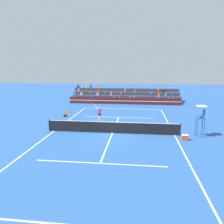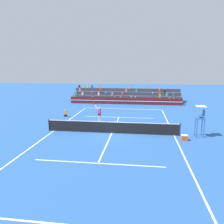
% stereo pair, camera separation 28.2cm
% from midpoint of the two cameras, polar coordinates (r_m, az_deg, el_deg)
% --- Properties ---
extents(ground_plane, '(120.00, 120.00, 0.00)m').
position_cam_midpoint_polar(ground_plane, '(19.87, -0.30, -5.52)').
color(ground_plane, '#285699').
extents(court_lines, '(11.10, 23.90, 0.01)m').
position_cam_midpoint_polar(court_lines, '(19.87, -0.30, -5.51)').
color(court_lines, white).
rests_on(court_lines, ground).
extents(tennis_net, '(12.00, 0.10, 1.10)m').
position_cam_midpoint_polar(tennis_net, '(19.72, -0.30, -4.01)').
color(tennis_net, black).
rests_on(tennis_net, ground).
extents(sponsor_banner_wall, '(18.00, 0.26, 1.10)m').
position_cam_midpoint_polar(sponsor_banner_wall, '(35.27, 2.95, 2.93)').
color(sponsor_banner_wall, '#51191E').
rests_on(sponsor_banner_wall, ground).
extents(bleacher_stand, '(18.45, 3.80, 2.83)m').
position_cam_midpoint_polar(bleacher_stand, '(38.36, 3.26, 4.05)').
color(bleacher_stand, '#383D4C').
rests_on(bleacher_stand, ground).
extents(umpire_chair, '(0.76, 0.84, 2.67)m').
position_cam_midpoint_polar(umpire_chair, '(19.98, 21.86, -1.18)').
color(umpire_chair, '#285699').
rests_on(umpire_chair, ground).
extents(ball_kid_courtside, '(0.30, 0.36, 0.84)m').
position_cam_midpoint_polar(ball_kid_courtside, '(26.98, -12.46, -0.49)').
color(ball_kid_courtside, black).
rests_on(ball_kid_courtside, ground).
extents(tennis_player, '(1.22, 0.76, 2.28)m').
position_cam_midpoint_polar(tennis_player, '(23.31, -3.64, -0.49)').
color(tennis_player, beige).
rests_on(tennis_player, ground).
extents(tennis_ball, '(0.07, 0.07, 0.07)m').
position_cam_midpoint_polar(tennis_ball, '(28.27, 7.69, -0.39)').
color(tennis_ball, '#C6DB33').
rests_on(tennis_ball, ground).
extents(equipment_cooler, '(0.50, 0.38, 0.45)m').
position_cam_midpoint_polar(equipment_cooler, '(18.89, 18.09, -6.32)').
color(equipment_cooler, '#D84C19').
rests_on(equipment_cooler, ground).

